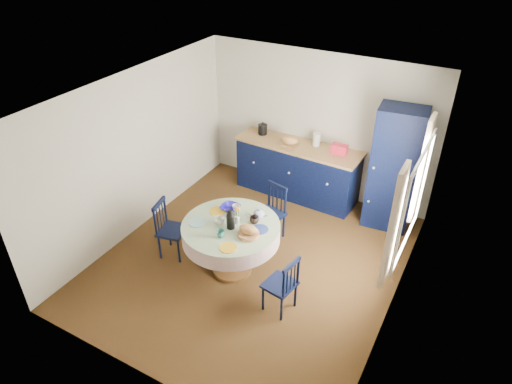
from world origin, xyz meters
TOP-DOWN VIEW (x-y plane):
  - floor at (0.00, 0.00)m, footprint 4.50×4.50m
  - ceiling at (0.00, 0.00)m, footprint 4.50×4.50m
  - wall_back at (0.00, 2.25)m, footprint 4.00×0.02m
  - wall_left at (-2.00, 0.00)m, footprint 0.02×4.50m
  - wall_right at (2.00, 0.00)m, footprint 0.02×4.50m
  - window at (1.95, 0.30)m, footprint 0.10×1.74m
  - kitchen_counter at (-0.20, 1.96)m, footprint 2.20×0.77m
  - pantry_cabinet at (1.43, 1.85)m, footprint 0.74×0.56m
  - dining_table at (-0.13, -0.33)m, footprint 1.32×1.32m
  - chair_left at (-1.12, -0.44)m, footprint 0.45×0.46m
  - chair_far at (-0.03, 0.64)m, footprint 0.47×0.46m
  - chair_right at (0.79, -0.65)m, footprint 0.42×0.43m
  - mug_a at (-0.28, -0.38)m, footprint 0.12×0.12m
  - mug_b at (-0.11, -0.62)m, footprint 0.11×0.11m
  - mug_c at (0.11, -0.14)m, footprint 0.13×0.13m
  - mug_d at (-0.24, -0.03)m, footprint 0.11×0.11m
  - cobalt_bowl at (-0.33, -0.04)m, footprint 0.26×0.26m

SIDE VIEW (x-z plane):
  - floor at x=0.00m, z-range 0.00..0.00m
  - chair_right at x=0.79m, z-range 0.01..0.84m
  - chair_left at x=-1.12m, z-range 0.01..0.89m
  - chair_far at x=-0.03m, z-range 0.01..0.89m
  - kitchen_counter at x=-0.20m, z-range -0.11..1.10m
  - dining_table at x=-0.13m, z-range 0.14..1.22m
  - cobalt_bowl at x=-0.33m, z-range 0.80..0.87m
  - mug_a at x=-0.28m, z-range 0.80..0.90m
  - mug_d at x=-0.24m, z-range 0.80..0.90m
  - mug_c at x=0.11m, z-range 0.80..0.90m
  - mug_b at x=-0.11m, z-range 0.80..0.90m
  - pantry_cabinet at x=1.43m, z-range 0.00..1.98m
  - wall_back at x=0.00m, z-range 0.00..2.50m
  - wall_left at x=-2.00m, z-range 0.00..2.50m
  - wall_right at x=2.00m, z-range 0.00..2.50m
  - window at x=1.95m, z-range 0.80..2.25m
  - ceiling at x=0.00m, z-range 2.50..2.50m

